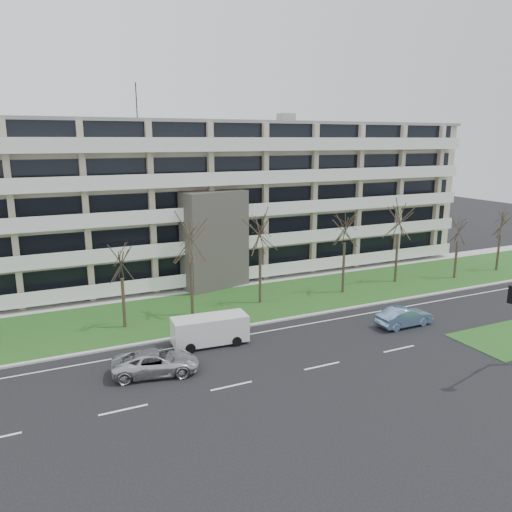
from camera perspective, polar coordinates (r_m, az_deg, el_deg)
ground at (r=31.54m, az=7.55°, el=-12.35°), size 160.00×160.00×0.00m
grass_verge at (r=42.21m, az=-2.01°, el=-5.47°), size 90.00×10.00×0.06m
curb at (r=37.92m, az=0.99°, el=-7.62°), size 90.00×0.35×0.12m
sidewalk at (r=47.08m, az=-4.65°, el=-3.50°), size 90.00×2.00×0.08m
grass_median at (r=39.20m, az=26.95°, el=-8.47°), size 7.00×5.00×0.06m
lane_edge_line at (r=36.69m, az=2.04°, el=-8.46°), size 90.00×0.12×0.01m
apartment_building at (r=51.89m, az=-7.48°, el=6.54°), size 60.50×15.10×18.75m
silver_pickup at (r=30.63m, az=-11.39°, el=-11.85°), size 5.46×3.34×1.41m
blue_sedan at (r=38.81m, az=16.60°, el=-6.67°), size 4.37×1.56×1.44m
white_van at (r=34.04m, az=-5.18°, el=-8.16°), size 5.18×2.38×1.96m
tree_2 at (r=36.86m, az=-15.20°, el=-0.30°), size 3.37×3.37×6.73m
tree_3 at (r=38.19m, az=-7.55°, el=2.54°), size 4.21×4.21×8.42m
tree_4 at (r=40.84m, az=0.48°, el=3.43°), size 4.25×4.25×8.49m
tree_5 at (r=44.50m, az=10.18°, el=3.76°), size 4.11×4.11×8.22m
tree_6 at (r=49.06m, az=16.06°, el=4.53°), size 4.23×4.23×8.46m
tree_7 at (r=52.58m, az=22.17°, el=3.16°), size 3.38×3.38×6.77m
tree_8 at (r=57.59m, az=26.28°, el=3.72°), size 3.48×3.48×6.96m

